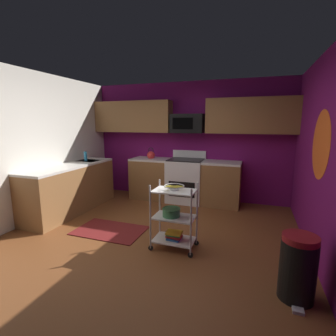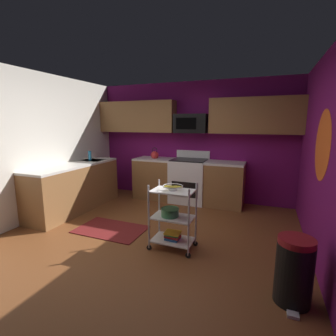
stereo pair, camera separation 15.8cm
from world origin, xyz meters
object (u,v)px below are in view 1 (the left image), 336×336
oven_range (186,180)px  trash_can (298,268)px  microwave (188,123)px  mixing_bowl_large (171,212)px  rolling_cart (174,217)px  book_stack (174,235)px  kettle (151,155)px  fruit_bowl (174,187)px  dish_soap_bottle (86,156)px

oven_range → trash_can: (1.86, -2.65, -0.15)m
microwave → mixing_bowl_large: microwave is taller
rolling_cart → trash_can: 1.56m
microwave → trash_can: size_ratio=1.06×
microwave → trash_can: (1.86, -2.76, -1.37)m
oven_range → book_stack: size_ratio=4.99×
microwave → book_stack: size_ratio=3.18×
oven_range → kettle: (-0.82, -0.00, 0.52)m
mixing_bowl_large → kettle: (-1.19, 2.09, 0.48)m
microwave → fruit_bowl: size_ratio=2.57×
kettle → book_stack: bearing=-59.6°
mixing_bowl_large → dish_soap_bottle: 2.72m
mixing_bowl_large → dish_soap_bottle: (-2.34, 1.28, 0.50)m
microwave → rolling_cart: (0.41, -2.20, -1.25)m
fruit_bowl → book_stack: (0.00, 0.00, -0.69)m
fruit_bowl → kettle: size_ratio=1.03×
dish_soap_bottle → kettle: bearing=34.9°
mixing_bowl_large → oven_range: bearing=99.9°
kettle → oven_range: bearing=0.3°
rolling_cart → oven_range: bearing=101.0°
kettle → trash_can: (2.67, -2.65, -0.67)m
rolling_cart → mixing_bowl_large: (-0.04, 0.00, 0.07)m
fruit_bowl → kettle: 2.43m
rolling_cart → trash_can: size_ratio=1.39×
dish_soap_bottle → mixing_bowl_large: bearing=-28.7°
kettle → trash_can: size_ratio=0.40×
microwave → rolling_cart: bearing=-79.5°
fruit_bowl → mixing_bowl_large: size_ratio=1.08×
mixing_bowl_large → dish_soap_bottle: dish_soap_bottle is taller
microwave → oven_range: bearing=-89.7°
microwave → trash_can: 3.60m
book_stack → trash_can: 1.56m
oven_range → microwave: microwave is taller
mixing_bowl_large → trash_can: trash_can is taller
book_stack → mixing_bowl_large: bearing=-180.0°
rolling_cart → dish_soap_bottle: bearing=151.7°
book_stack → dish_soap_bottle: (-2.38, 1.28, 0.84)m
rolling_cart → dish_soap_bottle: 2.77m
fruit_bowl → rolling_cart: bearing=0.0°
microwave → kettle: size_ratio=2.65×
trash_can → oven_range: bearing=125.0°
fruit_bowl → kettle: (-1.23, 2.09, 0.12)m
fruit_bowl → mixing_bowl_large: bearing=180.0°
oven_range → mixing_bowl_large: 2.13m
fruit_bowl → mixing_bowl_large: (-0.04, 0.00, -0.36)m
oven_range → fruit_bowl: oven_range is taller
rolling_cart → trash_can: (1.45, -0.56, -0.12)m
dish_soap_bottle → oven_range: bearing=22.3°
oven_range → rolling_cart: 2.13m
fruit_bowl → microwave: bearing=100.5°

